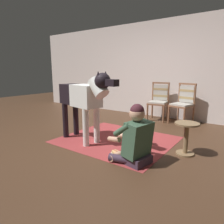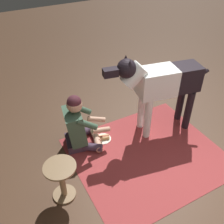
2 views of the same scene
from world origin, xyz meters
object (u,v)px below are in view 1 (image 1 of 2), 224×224
dining_chair_right_of_pair (184,101)px  large_dog (84,98)px  person_sitting_on_floor (135,139)px  round_side_table (186,136)px  dining_chair_left_of_pair (159,99)px  hot_dog_on_plate (117,153)px

dining_chair_right_of_pair → large_dog: large_dog is taller
person_sitting_on_floor → round_side_table: size_ratio=1.67×
dining_chair_left_of_pair → dining_chair_right_of_pair: same height
round_side_table → dining_chair_left_of_pair: bearing=123.2°
large_dog → round_side_table: (1.67, 0.48, -0.51)m
dining_chair_left_of_pair → hot_dog_on_plate: (0.41, -2.56, -0.52)m
dining_chair_left_of_pair → hot_dog_on_plate: 2.64m
dining_chair_left_of_pair → person_sitting_on_floor: dining_chair_left_of_pair is taller
person_sitting_on_floor → round_side_table: person_sitting_on_floor is taller
person_sitting_on_floor → hot_dog_on_plate: 0.47m
large_dog → dining_chair_left_of_pair: bearing=80.1°
dining_chair_left_of_pair → large_dog: 2.45m
hot_dog_on_plate → round_side_table: round_side_table is taller
dining_chair_left_of_pair → round_side_table: dining_chair_left_of_pair is taller
hot_dog_on_plate → large_dog: bearing=169.0°
dining_chair_right_of_pair → person_sitting_on_floor: size_ratio=1.16×
dining_chair_left_of_pair → dining_chair_right_of_pair: (0.64, -0.00, 0.00)m
person_sitting_on_floor → hot_dog_on_plate: person_sitting_on_floor is taller
dining_chair_right_of_pair → person_sitting_on_floor: (0.11, -2.62, -0.20)m
dining_chair_left_of_pair → large_dog: size_ratio=0.63×
large_dog → hot_dog_on_plate: 1.15m
round_side_table → hot_dog_on_plate: bearing=-142.7°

